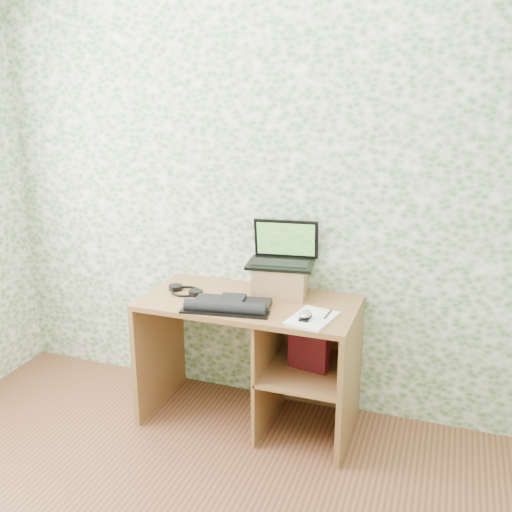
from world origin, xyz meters
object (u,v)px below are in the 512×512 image
at_px(keyboard, 229,305).
at_px(laptop, 283,254).
at_px(desk, 264,344).
at_px(notepad, 312,318).
at_px(riser, 280,280).

bearing_deg(keyboard, laptop, 52.01).
bearing_deg(desk, keyboard, -125.86).
xyz_separation_m(keyboard, notepad, (0.46, 0.01, -0.02)).
bearing_deg(notepad, desk, 161.80).
bearing_deg(notepad, keyboard, -168.01).
bearing_deg(desk, riser, 63.02).
distance_m(riser, keyboard, 0.37).
height_order(riser, keyboard, riser).
height_order(desk, notepad, notepad).
bearing_deg(riser, desk, -116.98).
relative_size(desk, riser, 4.11).
distance_m(desk, riser, 0.38).
bearing_deg(riser, keyboard, -122.66).
relative_size(riser, notepad, 1.05).
xyz_separation_m(riser, laptop, (-0.00, 0.04, 0.15)).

